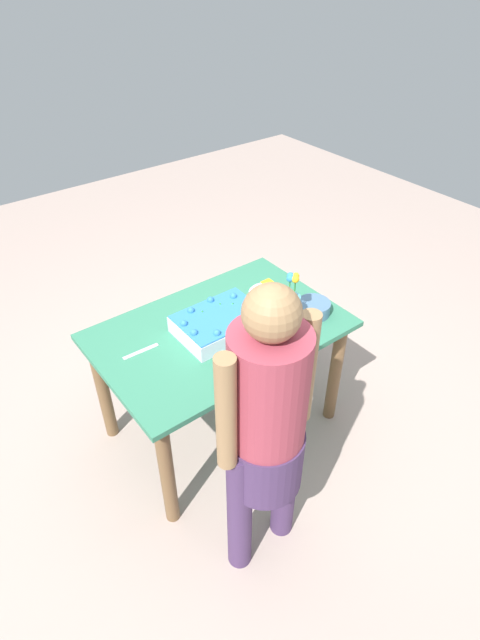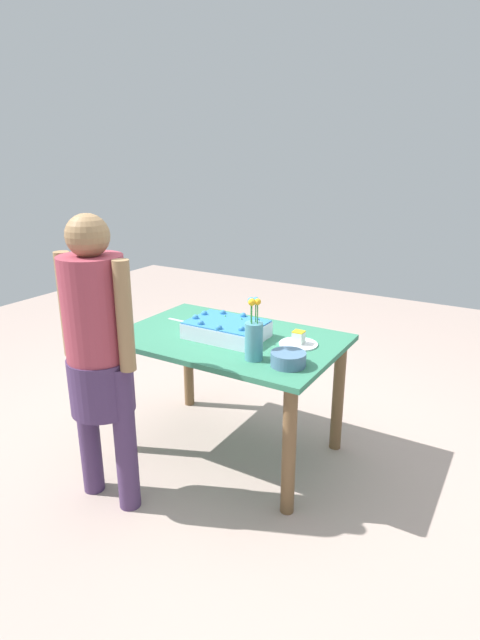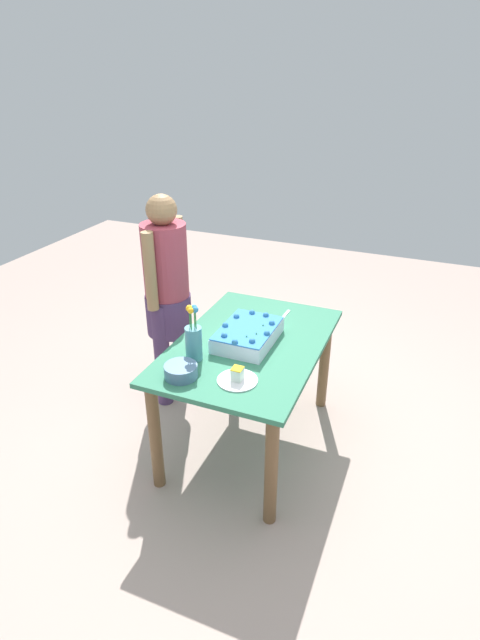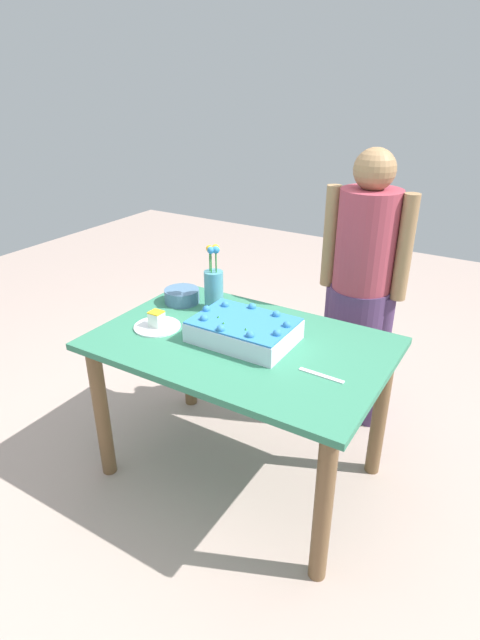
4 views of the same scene
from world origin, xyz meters
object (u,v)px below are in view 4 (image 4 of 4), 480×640
at_px(fruit_bowl, 182,296).
at_px(person_standing, 362,278).
at_px(serving_plate_with_slice, 157,323).
at_px(cake_knife, 321,375).
at_px(flower_vase, 214,287).
at_px(sheet_cake, 244,330).

xyz_separation_m(fruit_bowl, person_standing, (-0.76, -0.52, 0.08)).
height_order(serving_plate_with_slice, cake_knife, serving_plate_with_slice).
distance_m(flower_vase, fruit_bowl, 0.21).
bearing_deg(person_standing, sheet_cake, -22.00).
relative_size(serving_plate_with_slice, flower_vase, 0.65).
relative_size(cake_knife, fruit_bowl, 1.05).
bearing_deg(serving_plate_with_slice, flower_vase, -109.74).
height_order(serving_plate_with_slice, person_standing, person_standing).
bearing_deg(cake_knife, flower_vase, -21.22).
relative_size(serving_plate_with_slice, cake_knife, 1.15).
bearing_deg(sheet_cake, fruit_bowl, -21.33).
bearing_deg(fruit_bowl, serving_plate_with_slice, 104.79).
xyz_separation_m(sheet_cake, serving_plate_with_slice, (0.40, 0.10, -0.03)).
bearing_deg(serving_plate_with_slice, sheet_cake, -165.79).
height_order(cake_knife, fruit_bowl, fruit_bowl).
distance_m(cake_knife, fruit_bowl, 0.93).
height_order(sheet_cake, cake_knife, sheet_cake).
relative_size(sheet_cake, fruit_bowl, 2.46).
bearing_deg(fruit_bowl, person_standing, -145.95).
relative_size(sheet_cake, flower_vase, 1.33).
height_order(sheet_cake, serving_plate_with_slice, sheet_cake).
bearing_deg(serving_plate_with_slice, cake_knife, -179.57).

